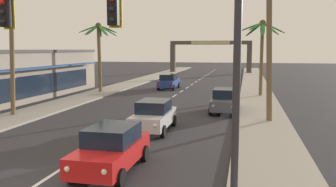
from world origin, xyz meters
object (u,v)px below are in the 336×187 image
at_px(town_gateway_arch, 210,52).
at_px(storefront_strip_left, 8,75).
at_px(sedan_lead_at_stop_bar, 112,148).
at_px(palm_left_second, 11,7).
at_px(sedan_parked_nearest_kerb, 225,100).
at_px(palm_right_third, 262,39).
at_px(sedan_third_in_queue, 154,115).
at_px(traffic_signal_mast, 118,31).
at_px(palm_left_third, 99,42).
at_px(sedan_oncoming_far, 169,81).

bearing_deg(town_gateway_arch, storefront_strip_left, -108.98).
bearing_deg(sedan_lead_at_stop_bar, palm_left_second, 139.34).
xyz_separation_m(sedan_parked_nearest_kerb, palm_right_third, (2.78, 9.06, 4.59)).
xyz_separation_m(sedan_third_in_queue, palm_left_second, (-9.97, 1.96, 6.33)).
height_order(sedan_third_in_queue, town_gateway_arch, town_gateway_arch).
relative_size(traffic_signal_mast, palm_right_third, 1.55).
relative_size(sedan_lead_at_stop_bar, palm_right_third, 0.62).
distance_m(sedan_lead_at_stop_bar, town_gateway_arch, 55.74).
bearing_deg(palm_right_third, sedan_lead_at_stop_bar, -105.26).
height_order(palm_right_third, town_gateway_arch, palm_right_third).
relative_size(sedan_parked_nearest_kerb, palm_left_second, 0.45).
relative_size(traffic_signal_mast, palm_left_second, 1.13).
height_order(palm_left_third, palm_right_third, palm_right_third).
bearing_deg(traffic_signal_mast, town_gateway_arch, 92.92).
relative_size(sedan_third_in_queue, palm_right_third, 0.62).
height_order(sedan_lead_at_stop_bar, town_gateway_arch, town_gateway_arch).
bearing_deg(palm_left_second, palm_right_third, 40.37).
relative_size(sedan_parked_nearest_kerb, palm_right_third, 0.62).
bearing_deg(sedan_lead_at_stop_bar, traffic_signal_mast, -60.70).
height_order(traffic_signal_mast, palm_left_third, palm_left_third).
distance_m(traffic_signal_mast, palm_left_second, 15.42).
xyz_separation_m(sedan_oncoming_far, palm_right_third, (9.90, -4.75, 4.59)).
relative_size(traffic_signal_mast, town_gateway_arch, 0.73).
height_order(sedan_third_in_queue, sedan_oncoming_far, same).
relative_size(sedan_third_in_queue, sedan_oncoming_far, 1.00).
bearing_deg(sedan_lead_at_stop_bar, sedan_parked_nearest_kerb, 75.98).
bearing_deg(storefront_strip_left, sedan_third_in_queue, -29.46).
bearing_deg(sedan_lead_at_stop_bar, palm_right_third, 74.74).
bearing_deg(palm_left_third, sedan_lead_at_stop_bar, -65.91).
height_order(traffic_signal_mast, palm_left_second, palm_left_second).
relative_size(traffic_signal_mast, sedan_lead_at_stop_bar, 2.49).
xyz_separation_m(sedan_oncoming_far, palm_left_second, (-6.36, -18.58, 6.33)).
distance_m(sedan_third_in_queue, storefront_strip_left, 17.94).
bearing_deg(palm_left_second, sedan_parked_nearest_kerb, 19.46).
bearing_deg(sedan_third_in_queue, palm_right_third, 68.26).
xyz_separation_m(storefront_strip_left, town_gateway_arch, (13.79, 40.10, 1.77)).
bearing_deg(sedan_parked_nearest_kerb, traffic_signal_mast, -98.81).
distance_m(sedan_third_in_queue, sedan_parked_nearest_kerb, 7.59).
bearing_deg(sedan_parked_nearest_kerb, sedan_lead_at_stop_bar, -104.02).
bearing_deg(town_gateway_arch, palm_left_second, -99.89).
distance_m(palm_left_second, palm_left_third, 13.70).
bearing_deg(sedan_oncoming_far, town_gateway_arch, 86.32).
xyz_separation_m(sedan_oncoming_far, town_gateway_arch, (1.82, 28.35, 3.13)).
height_order(palm_left_second, storefront_strip_left, palm_left_second).
height_order(sedan_lead_at_stop_bar, sedan_oncoming_far, same).
bearing_deg(palm_left_second, storefront_strip_left, 129.37).
distance_m(sedan_lead_at_stop_bar, palm_right_third, 23.79).
relative_size(sedan_parked_nearest_kerb, town_gateway_arch, 0.29).
distance_m(traffic_signal_mast, storefront_strip_left, 24.23).
relative_size(storefront_strip_left, town_gateway_arch, 1.55).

